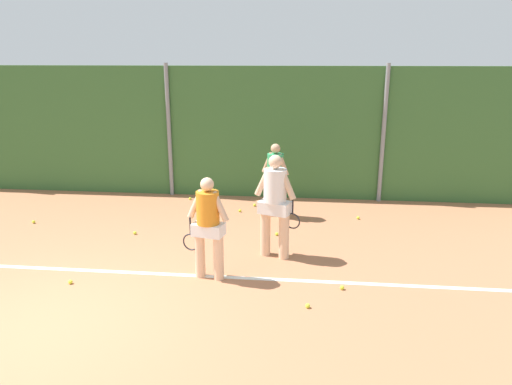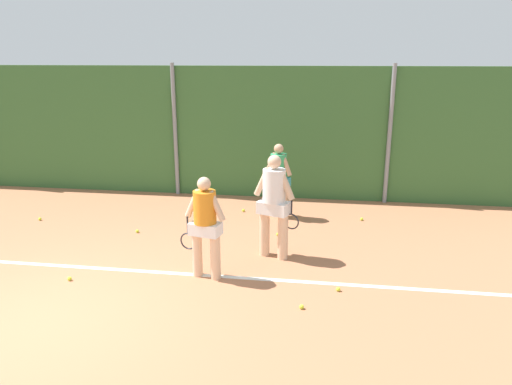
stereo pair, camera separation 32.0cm
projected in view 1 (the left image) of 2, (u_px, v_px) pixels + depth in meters
name	position (u px, v px, depth m)	size (l,w,h in m)	color
ground_plane	(102.00, 266.00, 8.02)	(27.76, 27.76, 0.00)	#B2704C
hedge_fence_backdrop	(171.00, 131.00, 11.90)	(18.04, 0.25, 3.21)	#386633
fence_post_center	(169.00, 131.00, 11.72)	(0.10, 0.10, 3.28)	gray
fence_post_right	(383.00, 135.00, 11.19)	(0.10, 0.10, 3.28)	gray
court_baseline_paint	(97.00, 271.00, 7.83)	(13.19, 0.10, 0.01)	white
player_foreground_near	(208.00, 223.00, 7.34)	(0.77, 0.38, 1.66)	beige
player_midcourt	(275.00, 201.00, 8.13)	(0.81, 0.48, 1.83)	beige
player_backcourt_far	(275.00, 176.00, 10.25)	(0.62, 0.47, 1.63)	tan
tennis_ball_0	(277.00, 234.00, 9.37)	(0.07, 0.07, 0.07)	#CCDB33
tennis_ball_1	(199.00, 202.00, 11.42)	(0.07, 0.07, 0.07)	#CCDB33
tennis_ball_2	(358.00, 218.00, 10.32)	(0.07, 0.07, 0.07)	#CCDB33
tennis_ball_3	(70.00, 282.00, 7.37)	(0.07, 0.07, 0.07)	#CCDB33
tennis_ball_4	(342.00, 288.00, 7.19)	(0.07, 0.07, 0.07)	#CCDB33
tennis_ball_5	(308.00, 306.00, 6.67)	(0.07, 0.07, 0.07)	#CCDB33
tennis_ball_6	(255.00, 205.00, 11.21)	(0.07, 0.07, 0.07)	#CCDB33
tennis_ball_7	(34.00, 222.00, 10.06)	(0.07, 0.07, 0.07)	#CCDB33
tennis_ball_8	(135.00, 233.00, 9.43)	(0.07, 0.07, 0.07)	#CCDB33
tennis_ball_10	(190.00, 199.00, 11.72)	(0.07, 0.07, 0.07)	#CCDB33
tennis_ball_12	(240.00, 211.00, 10.80)	(0.07, 0.07, 0.07)	#CCDB33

